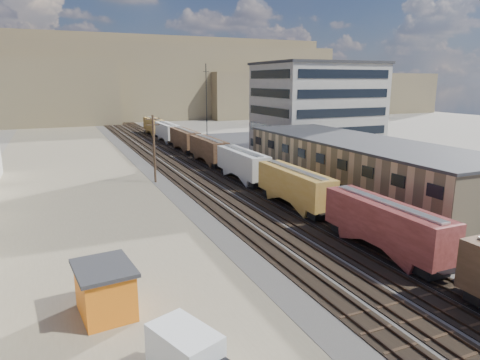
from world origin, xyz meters
name	(u,v)px	position (x,y,z in m)	size (l,w,h in m)	color
ground	(413,300)	(0.00, 0.00, 0.00)	(300.00, 300.00, 0.00)	#6B6356
ballast_bed	(194,168)	(0.00, 50.00, 0.03)	(18.00, 200.00, 0.06)	#4C4742
dirt_yard	(74,194)	(-20.00, 40.00, 0.01)	(24.00, 180.00, 0.03)	#7D7056
asphalt_lot	(352,174)	(22.00, 35.00, 0.02)	(26.00, 120.00, 0.04)	#232326
rail_tracks	(191,168)	(-0.55, 50.00, 0.11)	(11.40, 200.00, 0.24)	black
freight_train	(224,155)	(3.80, 45.35, 2.79)	(3.00, 119.74, 4.46)	black
warehouse	(358,167)	(14.98, 25.00, 3.65)	(12.40, 40.40, 7.25)	tan
office_tower	(316,108)	(27.95, 54.95, 9.26)	(22.60, 18.60, 18.45)	#9E998E
utility_pole_north	(154,147)	(-8.50, 42.00, 5.30)	(2.20, 0.32, 10.00)	#382619
radio_mast	(207,111)	(6.00, 60.00, 9.12)	(1.20, 0.16, 18.00)	black
hills_north	(107,82)	(0.17, 167.92, 14.10)	(265.00, 80.00, 32.00)	brown
maintenance_shed	(105,289)	(-19.66, 6.75, 1.71)	(3.98, 4.90, 3.33)	orange
parked_car_blue	(283,153)	(20.21, 54.42, 0.72)	(2.39, 5.19, 1.44)	navy
parked_car_far	(379,160)	(32.26, 40.43, 0.66)	(1.57, 3.90, 1.33)	silver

